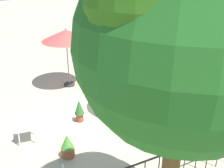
% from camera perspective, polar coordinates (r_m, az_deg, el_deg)
% --- Properties ---
extents(ground_plane, '(60.00, 60.00, 0.00)m').
position_cam_1_polar(ground_plane, '(9.30, -2.07, -6.17)').
color(ground_plane, tan).
extents(villa_facade, '(9.72, 0.30, 3.87)m').
position_cam_1_polar(villa_facade, '(11.24, 20.55, 8.48)').
color(villa_facade, white).
rests_on(villa_facade, ground).
extents(terrace_railing, '(0.03, 5.39, 1.01)m').
position_cam_1_polar(terrace_railing, '(6.41, 12.33, -15.61)').
color(terrace_railing, black).
rests_on(terrace_railing, ground).
extents(shade_tree, '(3.05, 2.91, 5.20)m').
position_cam_1_polar(shade_tree, '(3.67, 15.68, 7.93)').
color(shade_tree, brown).
rests_on(shade_tree, ground).
extents(patio_umbrella_0, '(1.94, 1.94, 2.42)m').
position_cam_1_polar(patio_umbrella_0, '(8.45, 5.83, 6.65)').
color(patio_umbrella_0, '#2D2D2D').
rests_on(patio_umbrella_0, ground).
extents(patio_umbrella_1, '(1.87, 1.87, 2.37)m').
position_cam_1_polar(patio_umbrella_1, '(10.76, -9.48, 9.79)').
color(patio_umbrella_1, '#2D2D2D').
rests_on(patio_umbrella_1, ground).
extents(cafe_table_0, '(0.61, 0.61, 0.74)m').
position_cam_1_polar(cafe_table_0, '(11.17, -3.07, 2.19)').
color(cafe_table_0, silver).
rests_on(cafe_table_0, ground).
extents(patio_chair_0, '(0.52, 0.53, 0.90)m').
position_cam_1_polar(patio_chair_0, '(8.48, 10.91, -5.85)').
color(patio_chair_0, white).
rests_on(patio_chair_0, ground).
extents(patio_chair_2, '(0.53, 0.51, 0.98)m').
position_cam_1_polar(patio_chair_2, '(10.24, -1.78, 0.40)').
color(patio_chair_2, white).
rests_on(patio_chair_2, ground).
extents(patio_chair_3, '(0.54, 0.51, 0.86)m').
position_cam_1_polar(patio_chair_3, '(8.09, -17.45, -8.38)').
color(patio_chair_3, white).
rests_on(patio_chair_3, ground).
extents(potted_plant_0, '(0.31, 0.31, 0.75)m').
position_cam_1_polar(potted_plant_0, '(8.77, -6.77, -5.26)').
color(potted_plant_0, '#9C4431').
rests_on(potted_plant_0, ground).
extents(potted_plant_1, '(0.37, 0.37, 0.66)m').
position_cam_1_polar(potted_plant_1, '(9.09, 20.53, -6.23)').
color(potted_plant_1, '#C57045').
rests_on(potted_plant_1, ground).
extents(potted_plant_2, '(0.30, 0.30, 0.63)m').
position_cam_1_polar(potted_plant_2, '(8.79, 7.09, -5.87)').
color(potted_plant_2, '#984E34').
rests_on(potted_plant_2, ground).
extents(potted_plant_3, '(0.45, 0.45, 0.69)m').
position_cam_1_polar(potted_plant_3, '(7.67, 13.66, -10.93)').
color(potted_plant_3, '#AF602E').
rests_on(potted_plant_3, ground).
extents(potted_plant_4, '(0.47, 0.47, 0.64)m').
position_cam_1_polar(potted_plant_4, '(11.70, 3.54, 2.41)').
color(potted_plant_4, '#C36B3F').
rests_on(potted_plant_4, ground).
extents(potted_plant_5, '(0.36, 0.36, 0.67)m').
position_cam_1_polar(potted_plant_5, '(7.42, -9.18, -12.44)').
color(potted_plant_5, '#9F5633').
rests_on(potted_plant_5, ground).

